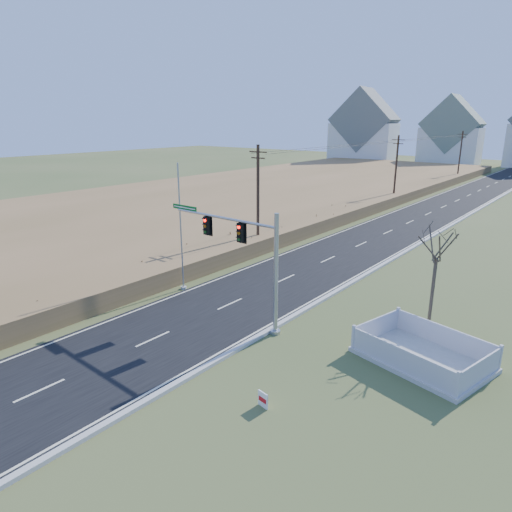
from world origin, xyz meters
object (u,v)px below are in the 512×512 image
(fence_enclosure, at_px, (422,356))
(bare_tree, at_px, (438,242))
(traffic_signal_mast, at_px, (249,254))
(open_sign, at_px, (263,400))
(flagpole, at_px, (181,241))

(fence_enclosure, bearing_deg, bare_tree, 117.86)
(traffic_signal_mast, height_order, bare_tree, traffic_signal_mast)
(open_sign, relative_size, flagpole, 0.08)
(traffic_signal_mast, relative_size, fence_enclosure, 1.28)
(open_sign, bearing_deg, traffic_signal_mast, 143.92)
(traffic_signal_mast, xyz_separation_m, fence_enclosure, (9.01, 1.88, -3.81))
(flagpole, bearing_deg, traffic_signal_mast, -11.93)
(open_sign, bearing_deg, flagpole, 160.51)
(fence_enclosure, relative_size, flagpole, 0.76)
(traffic_signal_mast, relative_size, flagpole, 0.98)
(fence_enclosure, relative_size, open_sign, 9.67)
(open_sign, distance_m, bare_tree, 12.51)
(traffic_signal_mast, relative_size, bare_tree, 1.35)
(fence_enclosure, bearing_deg, flagpole, -165.13)
(open_sign, height_order, bare_tree, bare_tree)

